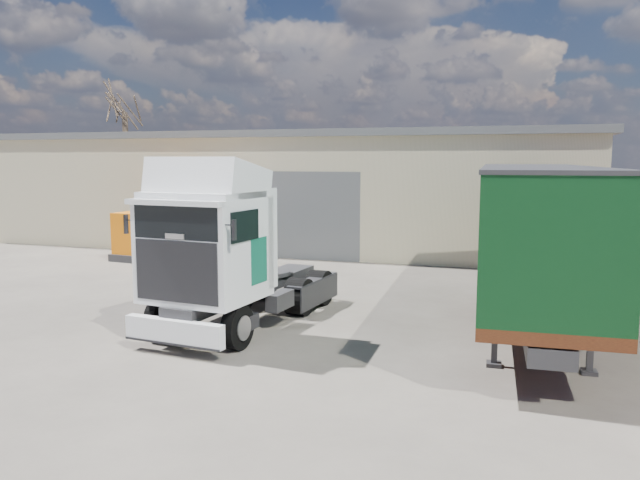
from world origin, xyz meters
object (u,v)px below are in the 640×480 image
(bare_tree, at_px, (124,98))
(tractor_unit, at_px, (225,260))
(box_trailer, at_px, (533,228))
(panel_van, at_px, (207,246))
(orange_skip, at_px, (155,240))

(bare_tree, xyz_separation_m, tractor_unit, (17.55, -20.82, -6.17))
(box_trailer, bearing_deg, tractor_unit, -157.54)
(panel_van, bearing_deg, tractor_unit, -62.90)
(panel_van, height_order, orange_skip, orange_skip)
(bare_tree, height_order, orange_skip, bare_tree)
(bare_tree, distance_m, box_trailer, 30.58)
(box_trailer, relative_size, panel_van, 2.88)
(panel_van, bearing_deg, bare_tree, 129.83)
(bare_tree, height_order, panel_van, bare_tree)
(bare_tree, bearing_deg, tractor_unit, -49.86)
(panel_van, xyz_separation_m, orange_skip, (-2.85, 0.88, -0.00))
(box_trailer, relative_size, orange_skip, 3.60)
(bare_tree, distance_m, tractor_unit, 27.92)
(orange_skip, bearing_deg, panel_van, -10.99)
(bare_tree, relative_size, orange_skip, 2.89)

